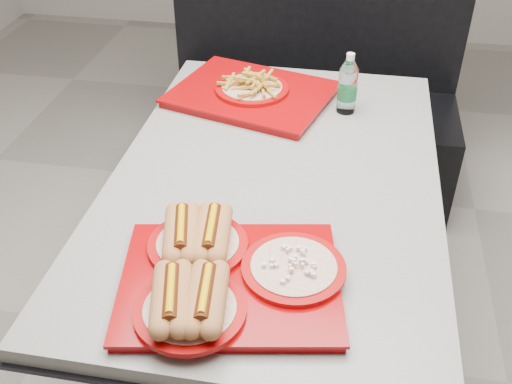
% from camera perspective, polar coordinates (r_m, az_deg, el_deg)
% --- Properties ---
extents(ground, '(6.00, 6.00, 0.00)m').
position_cam_1_polar(ground, '(2.18, 1.47, -14.70)').
color(ground, gray).
rests_on(ground, ground).
extents(diner_table, '(0.92, 1.42, 0.75)m').
position_cam_1_polar(diner_table, '(1.77, 1.75, -2.68)').
color(diner_table, black).
rests_on(diner_table, ground).
extents(booth_bench, '(1.30, 0.57, 1.35)m').
position_cam_1_polar(booth_bench, '(2.78, 5.13, 8.39)').
color(booth_bench, black).
rests_on(booth_bench, ground).
extents(tray_near, '(0.53, 0.45, 0.10)m').
position_cam_1_polar(tray_near, '(1.31, -3.39, -7.74)').
color(tray_near, '#8C0306').
rests_on(tray_near, diner_table).
extents(tray_far, '(0.60, 0.52, 0.10)m').
position_cam_1_polar(tray_far, '(2.05, -0.38, 9.64)').
color(tray_far, '#8C0306').
rests_on(tray_far, diner_table).
extents(water_bottle, '(0.06, 0.06, 0.20)m').
position_cam_1_polar(water_bottle, '(1.96, 8.72, 9.86)').
color(water_bottle, silver).
rests_on(water_bottle, diner_table).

